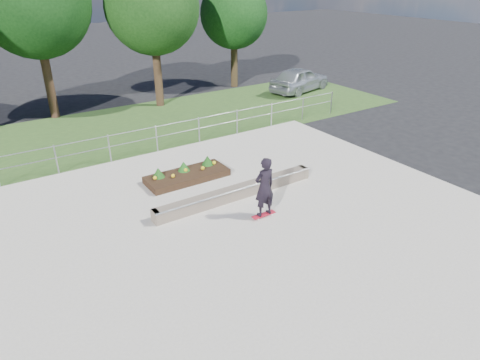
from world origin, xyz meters
name	(u,v)px	position (x,y,z in m)	size (l,w,h in m)	color
ground	(263,234)	(0.00, 0.00, 0.00)	(120.00, 120.00, 0.00)	black
grass_verge	(129,129)	(0.00, 11.00, 0.01)	(30.00, 8.00, 0.02)	#2C4A1D
concrete_slab	(263,233)	(0.00, 0.00, 0.03)	(15.00, 15.00, 0.06)	#ADA699
fence	(156,135)	(0.00, 7.50, 0.77)	(20.06, 0.06, 1.20)	#96989E
tree_mid_left	(33,2)	(-2.50, 15.00, 5.61)	(5.25, 5.25, 8.25)	#351F15
tree_mid_right	(152,7)	(3.00, 14.00, 5.23)	(4.90, 4.90, 7.70)	#311F13
tree_far_right	(234,15)	(9.00, 15.50, 4.48)	(4.20, 4.20, 6.60)	black
grind_ledge	(237,192)	(0.55, 2.21, 0.26)	(6.00, 0.44, 0.43)	brown
planter_bed	(187,174)	(-0.19, 4.44, 0.24)	(3.00, 1.20, 0.61)	black
skateboarder	(264,187)	(0.56, 0.72, 1.08)	(0.80, 0.46, 1.97)	silver
parked_car	(300,79)	(11.72, 12.07, 0.77)	(1.82, 4.52, 1.54)	#A9AEB3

